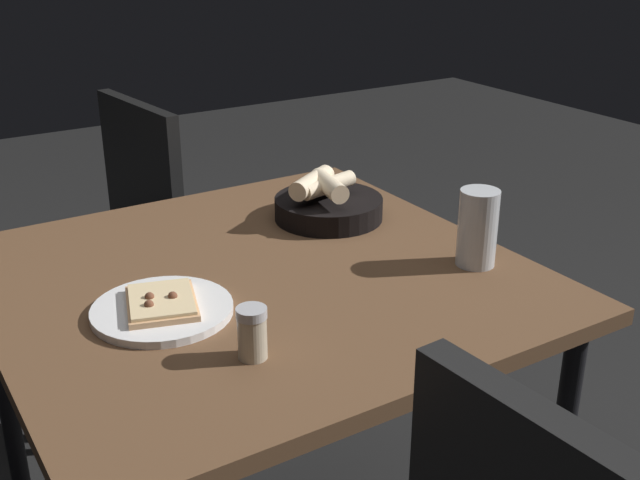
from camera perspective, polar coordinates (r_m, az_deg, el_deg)
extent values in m
cube|color=brown|center=(1.47, -4.59, -2.91)|extent=(0.95, 0.93, 0.03)
cylinder|color=black|center=(1.89, -21.69, -11.00)|extent=(0.04, 0.04, 0.69)
cylinder|color=black|center=(2.14, 0.52, -5.09)|extent=(0.04, 0.04, 0.69)
cylinder|color=white|center=(1.34, -11.35, -4.99)|extent=(0.24, 0.24, 0.01)
cube|color=tan|center=(1.34, -11.39, -4.53)|extent=(0.15, 0.17, 0.01)
cube|color=beige|center=(1.33, -11.41, -4.22)|extent=(0.14, 0.15, 0.01)
sphere|color=brown|center=(1.31, -12.27, -4.60)|extent=(0.02, 0.02, 0.02)
sphere|color=brown|center=(1.33, -10.62, -4.02)|extent=(0.02, 0.02, 0.02)
sphere|color=brown|center=(1.34, -12.24, -4.05)|extent=(0.02, 0.02, 0.02)
cylinder|color=black|center=(1.71, 0.62, 2.32)|extent=(0.23, 0.23, 0.05)
cylinder|color=beige|center=(1.68, 0.61, 3.99)|extent=(0.14, 0.07, 0.03)
cylinder|color=beige|center=(1.68, -0.58, 4.17)|extent=(0.14, 0.11, 0.04)
cylinder|color=beige|center=(1.66, 0.64, 3.96)|extent=(0.06, 0.13, 0.04)
cylinder|color=red|center=(1.73, 2.39, 2.40)|extent=(0.06, 0.06, 0.03)
cylinder|color=silver|center=(1.50, 11.34, 0.87)|extent=(0.07, 0.07, 0.15)
cylinder|color=orange|center=(1.51, 11.23, -0.39)|extent=(0.07, 0.07, 0.07)
cylinder|color=#BFB299|center=(1.19, -4.92, -7.04)|extent=(0.04, 0.04, 0.07)
cylinder|color=maroon|center=(1.19, -4.90, -7.67)|extent=(0.04, 0.04, 0.03)
cylinder|color=#B7B7BC|center=(1.17, -4.99, -5.27)|extent=(0.05, 0.05, 0.01)
cube|color=black|center=(2.30, -16.75, -1.52)|extent=(0.49, 0.49, 0.04)
cube|color=black|center=(2.30, -12.79, 4.80)|extent=(0.08, 0.42, 0.40)
cylinder|color=black|center=(2.51, -21.86, -5.94)|extent=(0.03, 0.03, 0.42)
cylinder|color=black|center=(2.19, -18.72, -9.86)|extent=(0.03, 0.03, 0.42)
cylinder|color=black|center=(2.62, -14.01, -3.68)|extent=(0.03, 0.03, 0.42)
cylinder|color=black|center=(2.31, -9.92, -7.03)|extent=(0.03, 0.03, 0.42)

